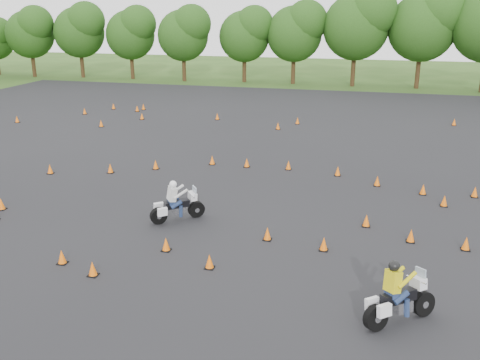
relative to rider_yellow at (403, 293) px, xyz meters
The scene contains 6 objects.
ground 6.90m from the rider_yellow, 153.03° to the left, with size 140.00×140.00×0.00m, color #2D5119.
asphalt_pad 10.99m from the rider_yellow, 123.83° to the left, with size 62.00×62.00×0.00m, color black.
treeline 38.10m from the rider_yellow, 95.14° to the left, with size 86.88×32.27×10.77m.
traffic_cones 10.93m from the rider_yellow, 126.60° to the left, with size 36.36×33.26×0.45m.
rider_yellow is the anchor object (origin of this frame).
rider_white 9.63m from the rider_yellow, 147.32° to the left, with size 2.19×0.67×1.69m, color beige, non-canonical shape.
Camera 1 is at (5.00, -15.87, 7.91)m, focal length 40.00 mm.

